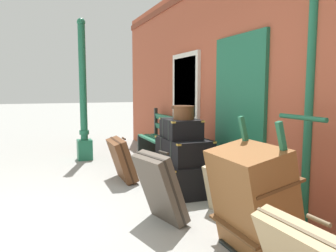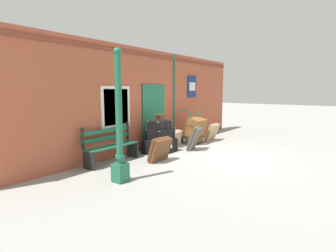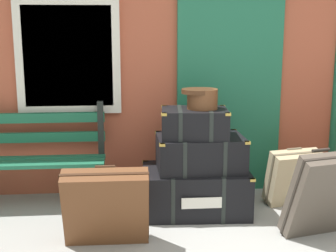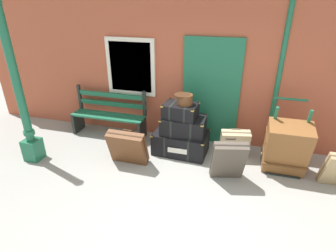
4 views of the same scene
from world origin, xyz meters
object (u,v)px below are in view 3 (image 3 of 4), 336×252
Objects in this scene: round_hatbox at (201,97)px; suitcase_beige at (106,207)px; suitcase_olive at (293,177)px; steamer_trunk_top at (194,123)px; suitcase_charcoal at (320,195)px; steamer_trunk_middle at (200,153)px; platform_bench at (23,161)px; steamer_trunk_base at (195,190)px.

round_hatbox is 0.49× the size of suitcase_beige.
round_hatbox is 1.26m from suitcase_olive.
steamer_trunk_top is at bearing 38.77° from suitcase_beige.
steamer_trunk_top is 1.93× the size of round_hatbox.
suitcase_beige is (-0.86, -0.65, -0.78)m from round_hatbox.
round_hatbox is 1.33m from suitcase_charcoal.
steamer_trunk_top is 1.12× the size of suitcase_olive.
steamer_trunk_middle is at bearing 105.10° from round_hatbox.
platform_bench is 2.67m from suitcase_olive.
steamer_trunk_middle is 1.14m from suitcase_charcoal.
round_hatbox is at bearing -173.67° from suitcase_olive.
steamer_trunk_base is 1.00m from suitcase_olive.
suitcase_charcoal is at bearing -37.18° from steamer_trunk_middle.
suitcase_olive is (0.95, 0.11, -0.82)m from round_hatbox.
suitcase_olive is (1.00, 0.10, 0.07)m from steamer_trunk_base.
suitcase_olive is at bearing -5.11° from platform_bench.
suitcase_beige is at bearing -142.92° from round_hatbox.
round_hatbox reaches higher than platform_bench.
round_hatbox is at bearing 37.08° from suitcase_beige.
steamer_trunk_top reaches higher than suitcase_charcoal.
suitcase_olive is at bearing 6.33° from round_hatbox.
steamer_trunk_middle is at bearing -174.30° from suitcase_olive.
round_hatbox reaches higher than suitcase_beige.
steamer_trunk_top reaches higher than steamer_trunk_middle.
steamer_trunk_middle is 1.27× the size of steamer_trunk_top.
platform_bench is 1.31m from suitcase_beige.
platform_bench reaches higher than suitcase_beige.
steamer_trunk_middle reaches higher than steamer_trunk_base.
steamer_trunk_top is 1.16m from suitcase_beige.
round_hatbox is 1.33m from suitcase_beige.
platform_bench is 2.79× the size of suitcase_olive.
steamer_trunk_top is at bearing 145.44° from suitcase_charcoal.
round_hatbox reaches higher than steamer_trunk_base.
suitcase_beige is (0.85, -0.99, -0.12)m from platform_bench.
round_hatbox is 0.44× the size of suitcase_charcoal.
steamer_trunk_base is at bearing -174.46° from suitcase_olive.
suitcase_olive is at bearing 22.64° from suitcase_beige.
round_hatbox is (0.05, -0.01, 0.90)m from steamer_trunk_base.
suitcase_beige is (-1.81, -0.75, 0.05)m from suitcase_olive.
suitcase_beige is at bearing -141.01° from steamer_trunk_base.
round_hatbox is (1.71, -0.34, 0.66)m from platform_bench.
round_hatbox is at bearing -74.90° from steamer_trunk_middle.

